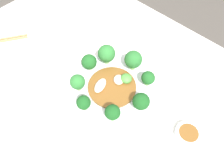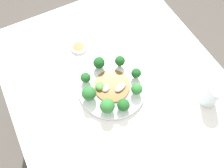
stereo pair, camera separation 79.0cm
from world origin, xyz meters
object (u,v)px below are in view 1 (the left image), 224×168
object	(u,v)px
broccoli_east	(141,102)
sauce_dish	(188,134)
plate	(112,89)
broccoli_west	(89,62)
broccoli_south	(84,103)
broccoli_southwest	(78,82)
broccoli_north	(133,60)
broccoli_northeast	(148,78)
broccoli_southeast	(113,113)
stirfry_center	(113,85)
broccoli_northwest	(107,54)

from	to	relation	value
broccoli_east	sauce_dish	world-z (taller)	broccoli_east
plate	sauce_dish	bearing A→B (deg)	9.02
broccoli_west	broccoli_south	world-z (taller)	broccoli_west
broccoli_south	broccoli_southwest	bearing A→B (deg)	151.40
broccoli_west	broccoli_north	xyz separation A→B (m)	(0.10, 0.10, 0.01)
plate	broccoli_southwest	bearing A→B (deg)	-134.81
broccoli_northeast	broccoli_south	bearing A→B (deg)	-112.26
broccoli_southeast	plate	bearing A→B (deg)	133.96
broccoli_southeast	broccoli_south	size ratio (longest dim) A/B	1.08
broccoli_southwest	broccoli_north	bearing A→B (deg)	69.03
broccoli_southwest	broccoli_east	size ratio (longest dim) A/B	0.99
broccoli_northeast	broccoli_southeast	distance (m)	0.16
plate	broccoli_northeast	world-z (taller)	broccoli_northeast
broccoli_west	sauce_dish	size ratio (longest dim) A/B	0.79
broccoli_north	stirfry_center	bearing A→B (deg)	-87.85
stirfry_center	broccoli_south	bearing A→B (deg)	-93.77
broccoli_east	stirfry_center	bearing A→B (deg)	-179.61
plate	broccoli_south	size ratio (longest dim) A/B	5.06
broccoli_southeast	sauce_dish	distance (m)	0.22
plate	broccoli_west	bearing A→B (deg)	176.85
broccoli_north	broccoli_west	bearing A→B (deg)	-135.96
broccoli_southeast	broccoli_southwest	distance (m)	0.14
broccoli_northeast	stirfry_center	bearing A→B (deg)	-131.69
broccoli_northwest	sauce_dish	distance (m)	0.34
broccoli_northeast	broccoli_east	world-z (taller)	broccoli_east
broccoli_south	broccoli_west	bearing A→B (deg)	130.63
broccoli_southwest	broccoli_east	world-z (taller)	same
broccoli_southwest	broccoli_northwest	bearing A→B (deg)	94.88
broccoli_southeast	stirfry_center	size ratio (longest dim) A/B	0.41
broccoli_north	stirfry_center	distance (m)	0.10
broccoli_north	broccoli_east	xyz separation A→B (m)	(0.11, -0.10, -0.01)
broccoli_northeast	broccoli_north	world-z (taller)	broccoli_north
broccoli_south	broccoli_east	distance (m)	0.16
stirfry_center	sauce_dish	size ratio (longest dim) A/B	2.06
broccoli_southwest	stirfry_center	size ratio (longest dim) A/B	0.40
plate	broccoli_southwest	world-z (taller)	broccoli_southwest
broccoli_east	stirfry_center	size ratio (longest dim) A/B	0.41
broccoli_northwest	broccoli_southwest	world-z (taller)	broccoli_northwest
plate	broccoli_northwest	xyz separation A→B (m)	(-0.08, 0.06, 0.05)
plate	stirfry_center	xyz separation A→B (m)	(-0.00, 0.00, 0.02)
broccoli_south	stirfry_center	world-z (taller)	broccoli_south
broccoli_southwest	sauce_dish	bearing A→B (deg)	19.09
broccoli_northeast	broccoli_north	bearing A→B (deg)	166.18
broccoli_northeast	broccoli_northwest	size ratio (longest dim) A/B	0.77
broccoli_west	stirfry_center	xyz separation A→B (m)	(0.10, -0.00, -0.02)
plate	sauce_dish	distance (m)	0.26
broccoli_southeast	broccoli_north	xyz separation A→B (m)	(-0.08, 0.18, 0.00)
broccoli_southeast	broccoli_east	bearing A→B (deg)	67.00
broccoli_northwest	stirfry_center	world-z (taller)	broccoli_northwest
plate	broccoli_southeast	size ratio (longest dim) A/B	4.66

